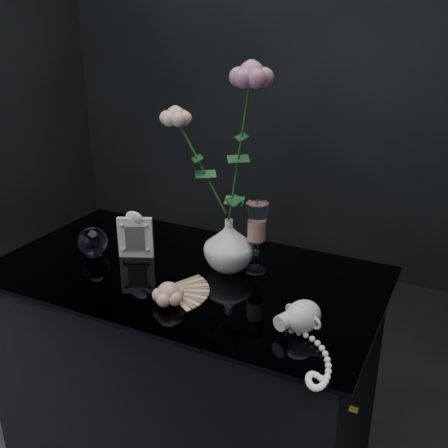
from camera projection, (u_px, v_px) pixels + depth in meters
The scene contains 9 objects.
table at pixel (188, 385), 1.56m from camera, with size 1.05×0.58×0.76m.
vase at pixel (229, 244), 1.41m from camera, with size 0.14×0.14×0.14m, color white.
wine_glass at pixel (256, 238), 1.39m from camera, with size 0.06×0.06×0.20m, color white, non-canonical shape.
picture_frame at pixel (135, 234), 1.48m from camera, with size 0.10×0.08×0.14m, color white, non-canonical shape.
paperweight at pixel (93, 241), 1.50m from camera, with size 0.08×0.08×0.08m, color #A177C2, non-canonical shape.
paper_fan at pixel (168, 290), 1.30m from camera, with size 0.20×0.16×0.02m, color #F3E4C2, non-canonical shape.
loose_rose at pixel (168, 294), 1.25m from camera, with size 0.13×0.17×0.06m, color #F5AF9E, non-canonical shape.
pearl_jar at pixel (303, 315), 1.15m from camera, with size 0.25×0.26×0.07m, color white, non-canonical shape.
roses at pixel (222, 145), 1.31m from camera, with size 0.28×0.11×0.46m.
Camera 1 is at (0.66, -1.04, 1.41)m, focal length 42.00 mm.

